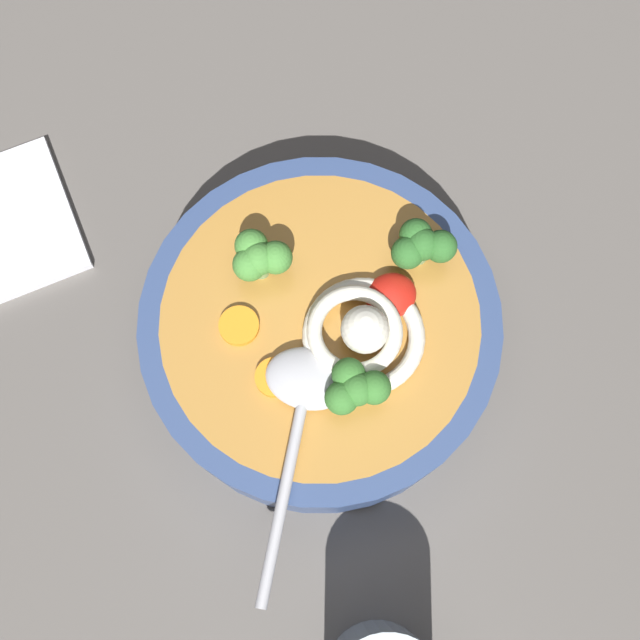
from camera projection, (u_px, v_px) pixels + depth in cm
name	position (u px, v px, depth cm)	size (l,w,h in cm)	color
table_slab	(285.00, 358.00, 62.57)	(103.37, 103.37, 3.94)	#5B5651
soup_bowl	(320.00, 333.00, 57.46)	(26.12, 26.12, 6.88)	#334775
noodle_pile	(362.00, 333.00, 52.76)	(9.50, 9.31, 3.82)	silver
soup_spoon	(303.00, 399.00, 51.78)	(13.48, 15.50, 1.60)	#B7B7BC
chili_sauce_dollop	(391.00, 296.00, 53.95)	(3.71, 3.34, 1.67)	red
broccoli_floret_front	(258.00, 258.00, 53.21)	(4.67, 4.02, 3.69)	#7A9E60
broccoli_floret_right	(423.00, 247.00, 53.49)	(4.61, 3.96, 3.64)	#7A9E60
broccoli_floret_rear	(355.00, 388.00, 50.55)	(4.52, 3.89, 3.57)	#7A9E60
carrot_slice_far	(275.00, 377.00, 52.75)	(2.78, 2.78, 0.57)	orange
carrot_slice_beside_noodles	(239.00, 326.00, 53.88)	(2.88, 2.88, 0.52)	orange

